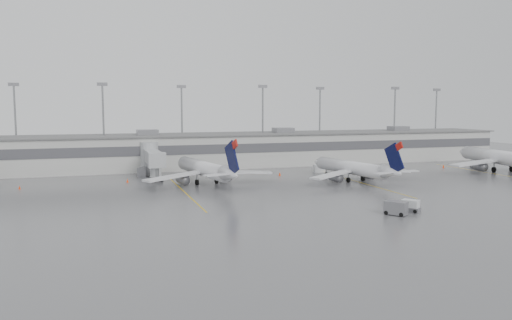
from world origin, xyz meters
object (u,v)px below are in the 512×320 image
object	(u,v)px
jet_mid_right	(354,168)
baggage_tug	(410,207)
jet_far_right	(502,157)
jet_mid_left	(206,169)

from	to	relation	value
jet_mid_right	baggage_tug	size ratio (longest dim) A/B	8.69
jet_mid_right	jet_far_right	size ratio (longest dim) A/B	0.82
jet_mid_left	jet_mid_right	distance (m)	29.62
jet_mid_left	jet_far_right	distance (m)	68.91
jet_mid_left	baggage_tug	xyz separation A→B (m)	(22.16, -34.35, -2.29)
jet_mid_left	baggage_tug	distance (m)	40.94
jet_mid_left	jet_far_right	size ratio (longest dim) A/B	0.89
jet_mid_left	jet_mid_right	size ratio (longest dim) A/B	1.08
jet_mid_right	jet_far_right	bearing A→B (deg)	-6.00
jet_far_right	jet_mid_right	bearing A→B (deg)	-167.72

